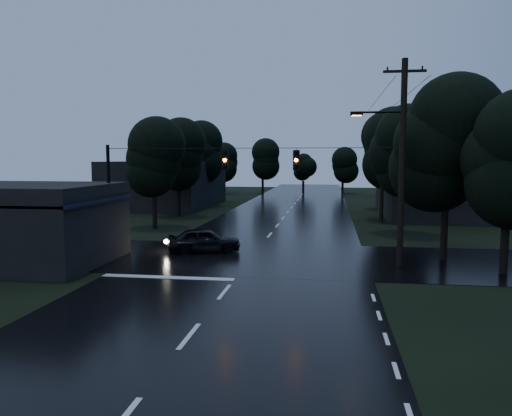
# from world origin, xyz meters

# --- Properties ---
(ground) EXTENTS (160.00, 160.00, 0.00)m
(ground) POSITION_xyz_m (0.00, 0.00, 0.00)
(ground) COLOR black
(ground) RESTS_ON ground
(main_road) EXTENTS (12.00, 120.00, 0.02)m
(main_road) POSITION_xyz_m (0.00, 30.00, 0.00)
(main_road) COLOR black
(main_road) RESTS_ON ground
(cross_street) EXTENTS (60.00, 9.00, 0.02)m
(cross_street) POSITION_xyz_m (0.00, 12.00, 0.00)
(cross_street) COLOR black
(cross_street) RESTS_ON ground
(building_far_right) EXTENTS (10.00, 14.00, 4.40)m
(building_far_right) POSITION_xyz_m (14.00, 34.00, 2.20)
(building_far_right) COLOR black
(building_far_right) RESTS_ON ground
(building_far_left) EXTENTS (10.00, 16.00, 5.00)m
(building_far_left) POSITION_xyz_m (-14.00, 40.00, 2.50)
(building_far_left) COLOR black
(building_far_left) RESTS_ON ground
(utility_pole_main) EXTENTS (3.50, 0.30, 10.00)m
(utility_pole_main) POSITION_xyz_m (7.41, 11.00, 5.26)
(utility_pole_main) COLOR black
(utility_pole_main) RESTS_ON ground
(utility_pole_far) EXTENTS (2.00, 0.30, 7.50)m
(utility_pole_far) POSITION_xyz_m (8.30, 28.00, 3.88)
(utility_pole_far) COLOR black
(utility_pole_far) RESTS_ON ground
(anchor_pole_left) EXTENTS (0.18, 0.18, 6.00)m
(anchor_pole_left) POSITION_xyz_m (-7.50, 11.00, 3.00)
(anchor_pole_left) COLOR black
(anchor_pole_left) RESTS_ON ground
(span_signals) EXTENTS (15.00, 0.37, 1.12)m
(span_signals) POSITION_xyz_m (0.56, 10.99, 5.24)
(span_signals) COLOR black
(span_signals) RESTS_ON ground
(tree_corner_near) EXTENTS (4.48, 4.48, 9.44)m
(tree_corner_near) POSITION_xyz_m (10.00, 13.00, 5.99)
(tree_corner_near) COLOR black
(tree_corner_near) RESTS_ON ground
(tree_corner_far) EXTENTS (3.92, 3.92, 8.26)m
(tree_corner_far) POSITION_xyz_m (12.00, 10.00, 5.24)
(tree_corner_far) COLOR black
(tree_corner_far) RESTS_ON ground
(tree_left_a) EXTENTS (3.92, 3.92, 8.26)m
(tree_left_a) POSITION_xyz_m (-9.00, 22.00, 5.24)
(tree_left_a) COLOR black
(tree_left_a) RESTS_ON ground
(tree_left_b) EXTENTS (4.20, 4.20, 8.85)m
(tree_left_b) POSITION_xyz_m (-9.60, 30.00, 5.62)
(tree_left_b) COLOR black
(tree_left_b) RESTS_ON ground
(tree_left_c) EXTENTS (4.48, 4.48, 9.44)m
(tree_left_c) POSITION_xyz_m (-10.20, 40.00, 5.99)
(tree_left_c) COLOR black
(tree_left_c) RESTS_ON ground
(tree_right_a) EXTENTS (4.20, 4.20, 8.85)m
(tree_right_a) POSITION_xyz_m (9.00, 22.00, 5.62)
(tree_right_a) COLOR black
(tree_right_a) RESTS_ON ground
(tree_right_b) EXTENTS (4.48, 4.48, 9.44)m
(tree_right_b) POSITION_xyz_m (9.60, 30.00, 5.99)
(tree_right_b) COLOR black
(tree_right_b) RESTS_ON ground
(tree_right_c) EXTENTS (4.76, 4.76, 10.03)m
(tree_right_c) POSITION_xyz_m (10.20, 40.00, 6.37)
(tree_right_c) COLOR black
(tree_right_c) RESTS_ON ground
(car) EXTENTS (4.37, 2.72, 1.39)m
(car) POSITION_xyz_m (-2.91, 13.22, 0.69)
(car) COLOR black
(car) RESTS_ON ground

